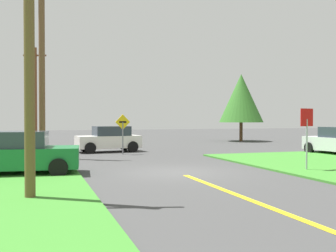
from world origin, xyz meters
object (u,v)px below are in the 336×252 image
(utility_pole_mid, at_px, (42,68))
(stop_sign, at_px, (307,128))
(utility_pole_near, at_px, (29,54))
(oak_tree_left, at_px, (241,98))
(car_approaching_junction, at_px, (109,139))
(direction_sign, at_px, (123,130))
(utility_pole_far, at_px, (35,95))
(parked_car_near_building, at_px, (17,153))

(utility_pole_mid, bearing_deg, stop_sign, -41.45)
(utility_pole_near, xyz_separation_m, oak_tree_left, (18.22, 22.25, 0.25))
(car_approaching_junction, bearing_deg, utility_pole_mid, 30.74)
(stop_sign, distance_m, oak_tree_left, 21.44)
(car_approaching_junction, relative_size, utility_pole_near, 0.57)
(utility_pole_near, bearing_deg, car_approaching_junction, 72.48)
(direction_sign, bearing_deg, utility_pole_mid, -168.40)
(car_approaching_junction, height_order, utility_pole_mid, utility_pole_mid)
(car_approaching_junction, distance_m, utility_pole_far, 9.87)
(utility_pole_mid, height_order, direction_sign, utility_pole_mid)
(parked_car_near_building, xyz_separation_m, utility_pole_near, (0.54, -4.98, 2.95))
(stop_sign, xyz_separation_m, utility_pole_far, (-10.32, 19.95, 2.22))
(parked_car_near_building, bearing_deg, direction_sign, 58.78)
(car_approaching_junction, bearing_deg, direction_sign, 96.67)
(stop_sign, xyz_separation_m, oak_tree_left, (7.89, 19.81, 2.26))
(parked_car_near_building, height_order, utility_pole_mid, utility_pole_mid)
(utility_pole_mid, xyz_separation_m, direction_sign, (4.51, 0.92, -3.31))
(utility_pole_far, distance_m, oak_tree_left, 18.21)
(stop_sign, relative_size, parked_car_near_building, 0.55)
(parked_car_near_building, xyz_separation_m, direction_sign, (5.47, 7.14, 0.65))
(utility_pole_near, bearing_deg, oak_tree_left, 50.70)
(stop_sign, bearing_deg, utility_pole_far, -75.98)
(utility_pole_far, relative_size, direction_sign, 3.28)
(stop_sign, relative_size, direction_sign, 1.06)
(utility_pole_near, relative_size, utility_pole_mid, 0.77)
(direction_sign, xyz_separation_m, oak_tree_left, (13.29, 10.13, 2.54))
(stop_sign, distance_m, utility_pole_mid, 13.56)
(parked_car_near_building, xyz_separation_m, oak_tree_left, (18.76, 17.27, 3.20))
(car_approaching_junction, bearing_deg, stop_sign, 110.88)
(utility_pole_near, relative_size, oak_tree_left, 1.15)
(parked_car_near_building, xyz_separation_m, car_approaching_junction, (5.02, 9.20, -0.01))
(parked_car_near_building, relative_size, direction_sign, 1.94)
(stop_sign, bearing_deg, parked_car_near_building, -26.48)
(parked_car_near_building, height_order, car_approaching_junction, same)
(stop_sign, height_order, direction_sign, stop_sign)
(stop_sign, distance_m, direction_sign, 11.08)
(parked_car_near_building, relative_size, oak_tree_left, 0.73)
(utility_pole_near, bearing_deg, direction_sign, 67.89)
(stop_sign, height_order, utility_pole_mid, utility_pole_mid)
(car_approaching_junction, bearing_deg, parked_car_near_building, 55.77)
(parked_car_near_building, distance_m, utility_pole_far, 17.70)
(parked_car_near_building, distance_m, direction_sign, 9.01)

